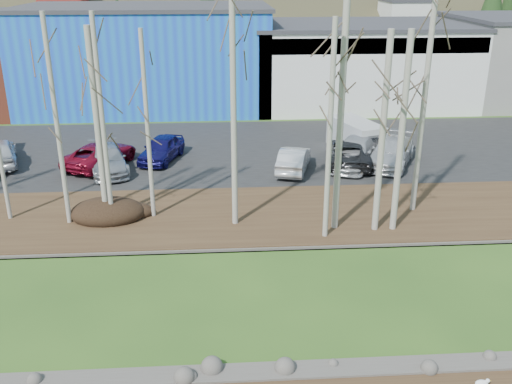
{
  "coord_description": "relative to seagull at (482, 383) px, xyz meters",
  "views": [
    {
      "loc": [
        -0.15,
        -10.53,
        11.16
      ],
      "look_at": [
        1.32,
        11.36,
        2.5
      ],
      "focal_mm": 40.0,
      "sensor_mm": 36.0,
      "label": 1
    }
  ],
  "objects": [
    {
      "name": "near_bank_rocks",
      "position": [
        -7.13,
        1.06,
        -0.18
      ],
      "size": [
        80.0,
        0.8,
        0.5
      ],
      "primitive_type": null,
      "color": "#47423D",
      "rests_on": "ground"
    },
    {
      "name": "river",
      "position": [
        -7.13,
        5.16,
        -0.18
      ],
      "size": [
        80.0,
        8.0,
        0.9
      ],
      "primitive_type": null,
      "color": "black",
      "rests_on": "ground"
    },
    {
      "name": "far_bank_rocks",
      "position": [
        -7.13,
        9.26,
        -0.18
      ],
      "size": [
        80.0,
        0.8,
        0.46
      ],
      "primitive_type": null,
      "color": "#47423D",
      "rests_on": "ground"
    },
    {
      "name": "far_bank",
      "position": [
        -7.13,
        12.46,
        -0.11
      ],
      "size": [
        80.0,
        7.0,
        0.15
      ],
      "primitive_type": "cube",
      "color": "#382616",
      "rests_on": "ground"
    },
    {
      "name": "parking_lot",
      "position": [
        -7.13,
        22.96,
        -0.11
      ],
      "size": [
        80.0,
        14.0,
        0.14
      ],
      "primitive_type": "cube",
      "color": "black",
      "rests_on": "ground"
    },
    {
      "name": "building_blue",
      "position": [
        -13.13,
        36.96,
        3.97
      ],
      "size": [
        20.4,
        12.24,
        8.3
      ],
      "color": "blue",
      "rests_on": "ground"
    },
    {
      "name": "building_white",
      "position": [
        4.87,
        36.94,
        3.23
      ],
      "size": [
        18.36,
        12.24,
        6.8
      ],
      "color": "silver",
      "rests_on": "ground"
    },
    {
      "name": "seagull",
      "position": [
        0.0,
        0.0,
        0.0
      ],
      "size": [
        0.46,
        0.21,
        0.33
      ],
      "rotation": [
        0.0,
        0.0,
        -0.08
      ],
      "color": "gold",
      "rests_on": "ground"
    },
    {
      "name": "dirt_mound",
      "position": [
        -12.6,
        12.44,
        0.31
      ],
      "size": [
        3.5,
        2.47,
        0.69
      ],
      "primitive_type": "ellipsoid",
      "color": "black",
      "rests_on": "far_bank"
    },
    {
      "name": "birch_2",
      "position": [
        -12.64,
        12.3,
        4.37
      ],
      "size": [
        0.28,
        0.28,
        8.8
      ],
      "color": "#A49F93",
      "rests_on": "far_bank"
    },
    {
      "name": "birch_3",
      "position": [
        -12.34,
        12.06,
        4.66
      ],
      "size": [
        0.21,
        0.21,
        9.38
      ],
      "color": "#A49F93",
      "rests_on": "far_bank"
    },
    {
      "name": "birch_4",
      "position": [
        -6.63,
        11.45,
        5.08
      ],
      "size": [
        0.26,
        0.26,
        10.23
      ],
      "color": "#A49F93",
      "rests_on": "far_bank"
    },
    {
      "name": "birch_5",
      "position": [
        -10.48,
        12.56,
        4.29
      ],
      "size": [
        0.2,
        0.2,
        8.64
      ],
      "color": "#A49F93",
      "rests_on": "far_bank"
    },
    {
      "name": "birch_6",
      "position": [
        -2.73,
        9.84,
        4.61
      ],
      "size": [
        0.22,
        0.22,
        9.28
      ],
      "color": "#A49F93",
      "rests_on": "far_bank"
    },
    {
      "name": "birch_7",
      "position": [
        -2.13,
        10.68,
        4.94
      ],
      "size": [
        0.29,
        0.29,
        9.95
      ],
      "color": "#A49F93",
      "rests_on": "far_bank"
    },
    {
      "name": "birch_8",
      "position": [
        0.47,
        10.38,
        4.34
      ],
      "size": [
        0.28,
        0.28,
        8.75
      ],
      "color": "#A49F93",
      "rests_on": "far_bank"
    },
    {
      "name": "birch_9",
      "position": [
        2.07,
        12.47,
        5.21
      ],
      "size": [
        0.26,
        0.26,
        10.48
      ],
      "color": "#A49F93",
      "rests_on": "far_bank"
    },
    {
      "name": "birch_10",
      "position": [
        -0.36,
        10.38,
        4.34
      ],
      "size": [
        0.28,
        0.28,
        8.75
      ],
      "color": "#A49F93",
      "rests_on": "far_bank"
    },
    {
      "name": "birch_11",
      "position": [
        -14.3,
        12.06,
        4.66
      ],
      "size": [
        0.21,
        0.21,
        9.38
      ],
      "color": "#A49F93",
      "rests_on": "far_bank"
    },
    {
      "name": "car_2",
      "position": [
        -14.33,
        20.12,
        0.67
      ],
      "size": [
        4.34,
        5.62,
        1.42
      ],
      "primitive_type": "imported",
      "rotation": [
        0.0,
        0.0,
        2.69
      ],
      "color": "maroon",
      "rests_on": "parking_lot"
    },
    {
      "name": "car_3",
      "position": [
        -13.74,
        19.15,
        0.67
      ],
      "size": [
        3.32,
        5.3,
        1.43
      ],
      "primitive_type": "imported",
      "rotation": [
        0.0,
        0.0,
        0.29
      ],
      "color": "#999BA0",
      "rests_on": "parking_lot"
    },
    {
      "name": "car_4",
      "position": [
        -10.8,
        20.96,
        0.7
      ],
      "size": [
        2.95,
        4.69,
        1.49
      ],
      "primitive_type": "imported",
      "rotation": [
        0.0,
        0.0,
        -0.29
      ],
      "color": "#131157",
      "rests_on": "parking_lot"
    },
    {
      "name": "car_5",
      "position": [
        -3.01,
        18.46,
        0.67
      ],
      "size": [
        2.59,
        4.55,
        1.42
      ],
      "primitive_type": "imported",
      "rotation": [
        0.0,
        0.0,
        2.87
      ],
      "color": "silver",
      "rests_on": "parking_lot"
    },
    {
      "name": "car_6",
      "position": [
        0.46,
        19.49,
        0.7
      ],
      "size": [
        3.43,
        5.72,
        1.49
      ],
      "primitive_type": "imported",
      "rotation": [
        0.0,
        0.0,
        2.95
      ],
      "color": "black",
      "rests_on": "parking_lot"
    },
    {
      "name": "car_7",
      "position": [
        0.71,
        19.28,
        0.74
      ],
      "size": [
        4.4,
        5.8,
        1.57
      ],
      "primitive_type": "imported",
      "rotation": [
        0.0,
        0.0,
        -0.47
      ],
      "color": "#BBBBBD",
      "rests_on": "parking_lot"
    },
    {
      "name": "car_8",
      "position": [
        2.97,
        19.28,
        0.74
      ],
      "size": [
        4.4,
        5.8,
        1.57
      ],
      "primitive_type": "imported",
      "rotation": [
        0.0,
        0.0,
        -0.47
      ],
      "color": "#BBBBBD",
      "rests_on": "parking_lot"
    },
    {
      "name": "van_white",
      "position": [
        1.53,
        22.04,
        0.92
      ],
      "size": [
        3.1,
        4.76,
        1.93
      ],
      "rotation": [
        0.0,
        0.0,
        0.31
      ],
      "color": "silver",
      "rests_on": "parking_lot"
    }
  ]
}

